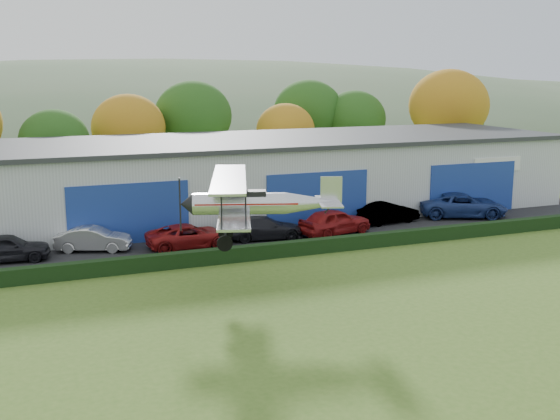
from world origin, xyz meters
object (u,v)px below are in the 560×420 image
object	(u,v)px
car_1	(93,239)
car_6	(463,205)
car_3	(264,228)
biplane	(253,201)
car_4	(335,221)
car_0	(7,248)
car_5	(389,213)
car_2	(189,236)
hangar	(283,174)

from	to	relation	value
car_1	car_6	world-z (taller)	car_6
car_3	biplane	world-z (taller)	biplane
biplane	car_1	bearing A→B (deg)	140.27
biplane	car_4	bearing A→B (deg)	63.76
car_0	car_5	size ratio (longest dim) A/B	1.04
car_0	biplane	bearing A→B (deg)	-125.99
car_1	biplane	xyz separation A→B (m)	(6.11, -9.75, 3.46)
biplane	car_2	bearing A→B (deg)	114.59
hangar	car_3	xyz separation A→B (m)	(-4.34, -7.84, -1.93)
car_3	car_5	world-z (taller)	car_5
car_6	car_1	bearing A→B (deg)	111.94
car_2	car_4	distance (m)	9.13
car_5	biplane	world-z (taller)	biplane
hangar	car_5	distance (m)	8.51
car_3	biplane	size ratio (longest dim) A/B	0.56
hangar	car_1	world-z (taller)	hangar
car_5	biplane	distance (m)	16.65
car_1	car_4	world-z (taller)	car_4
car_0	car_3	bearing A→B (deg)	-86.54
car_1	car_4	size ratio (longest dim) A/B	0.87
hangar	car_5	world-z (taller)	hangar
biplane	car_5	bearing A→B (deg)	55.78
car_3	car_5	xyz separation A→B (m)	(9.17, 1.10, 0.01)
car_1	car_4	xyz separation A→B (m)	(14.29, -1.41, 0.13)
hangar	car_1	distance (m)	15.91
car_3	car_6	xyz separation A→B (m)	(14.87, 0.87, 0.15)
car_4	car_5	distance (m)	4.99
car_4	car_6	bearing A→B (deg)	-96.23
car_0	car_1	distance (m)	4.54
hangar	biplane	size ratio (longest dim) A/B	4.85
car_2	car_3	world-z (taller)	car_3
car_5	car_6	xyz separation A→B (m)	(5.70, -0.23, 0.14)
car_1	car_5	size ratio (longest dim) A/B	0.98
car_1	car_4	distance (m)	14.36
car_4	biplane	distance (m)	12.14
hangar	car_3	size ratio (longest dim) A/B	8.65
hangar	car_0	xyz separation A→B (m)	(-18.69, -7.48, -1.86)
car_0	car_2	bearing A→B (deg)	-89.40
car_4	car_6	xyz separation A→B (m)	(10.43, 1.37, 0.02)
car_4	biplane	size ratio (longest dim) A/B	0.57
car_0	car_3	distance (m)	14.36
car_5	biplane	bearing A→B (deg)	120.04
car_4	car_1	bearing A→B (deg)	70.64
car_2	car_3	xyz separation A→B (m)	(4.68, 0.37, 0.00)
car_1	biplane	size ratio (longest dim) A/B	0.49
hangar	car_6	world-z (taller)	hangar
car_1	car_3	bearing A→B (deg)	-75.84
car_3	car_2	bearing A→B (deg)	101.76
car_3	biplane	distance (m)	10.20
car_0	car_4	size ratio (longest dim) A/B	0.92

